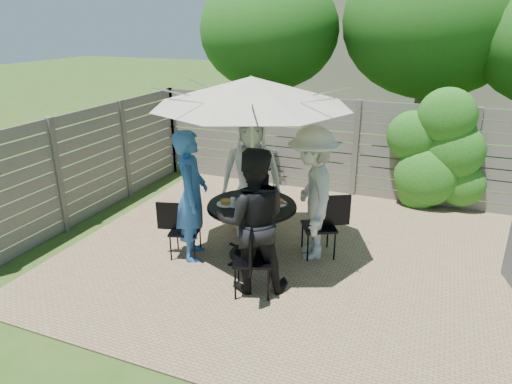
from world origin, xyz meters
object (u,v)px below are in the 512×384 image
at_px(patio_table, 252,220).
at_px(syrup_jug, 248,198).
at_px(plate_back, 252,193).
at_px(plate_right, 278,202).
at_px(plate_left, 226,203).
at_px(plate_front, 252,213).
at_px(glass_right, 270,197).
at_px(chair_front, 253,273).
at_px(chair_back, 251,211).
at_px(chair_left, 185,241).
at_px(person_front, 253,221).
at_px(person_back, 251,175).
at_px(person_left, 192,196).
at_px(glass_back, 244,193).
at_px(chair_right, 319,238).
at_px(glass_front, 260,207).
at_px(glass_left, 233,202).
at_px(bicycle, 268,166).
at_px(coffee_cup, 259,194).
at_px(person_right, 312,194).
at_px(plate_extra, 266,211).
at_px(umbrella, 252,91).

xyz_separation_m(patio_table, syrup_jug, (-0.07, 0.02, 0.32)).
bearing_deg(plate_back, plate_right, -21.96).
distance_m(plate_left, plate_front, 0.51).
bearing_deg(plate_front, glass_right, 83.86).
bearing_deg(chair_front, chair_back, 4.31).
height_order(chair_left, person_front, person_front).
height_order(person_back, glass_right, person_back).
bearing_deg(plate_back, chair_left, -136.58).
height_order(person_left, plate_right, person_left).
bearing_deg(glass_back, chair_right, 9.48).
xyz_separation_m(person_left, glass_back, (0.57, 0.52, -0.05)).
bearing_deg(chair_back, glass_front, 3.98).
bearing_deg(syrup_jug, person_left, -153.25).
xyz_separation_m(chair_back, glass_right, (0.58, -0.69, 0.58)).
bearing_deg(chair_left, glass_left, -0.76).
bearing_deg(bicycle, glass_right, -69.31).
relative_size(person_left, chair_front, 1.94).
xyz_separation_m(plate_back, glass_left, (-0.06, -0.53, 0.05)).
relative_size(chair_left, glass_right, 5.89).
relative_size(person_back, coffee_cup, 15.97).
xyz_separation_m(glass_left, bicycle, (-0.53, 2.78, -0.36)).
distance_m(patio_table, plate_back, 0.45).
height_order(chair_left, plate_left, plate_left).
relative_size(person_right, plate_left, 7.32).
xyz_separation_m(plate_front, bicycle, (-0.87, 2.92, -0.32)).
bearing_deg(person_left, chair_back, -40.65).
relative_size(chair_front, bicycle, 0.49).
height_order(chair_front, person_right, person_right).
distance_m(chair_back, chair_right, 1.37).
bearing_deg(person_back, bicycle, 79.47).
xyz_separation_m(plate_extra, glass_back, (-0.48, 0.40, 0.05)).
xyz_separation_m(plate_right, glass_left, (-0.53, -0.34, 0.05)).
height_order(plate_extra, syrup_jug, syrup_jug).
bearing_deg(glass_left, plate_right, 32.65).
bearing_deg(chair_left, umbrella, 7.75).
bearing_deg(person_right, glass_back, -105.52).
xyz_separation_m(umbrella, glass_front, (0.20, -0.20, -1.48)).
bearing_deg(plate_front, glass_left, 158.54).
bearing_deg(plate_front, glass_front, 66.78).
bearing_deg(person_front, plate_extra, -108.76).
bearing_deg(syrup_jug, chair_front, -63.65).
distance_m(chair_left, chair_right, 1.93).
relative_size(glass_front, glass_right, 1.00).
height_order(person_back, glass_front, person_back).
distance_m(chair_back, chair_left, 1.36).
distance_m(chair_back, glass_back, 0.92).
bearing_deg(syrup_jug, coffee_cup, 69.77).
relative_size(chair_back, person_front, 0.53).
bearing_deg(plate_front, coffee_cup, 103.26).
height_order(plate_left, coffee_cup, coffee_cup).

